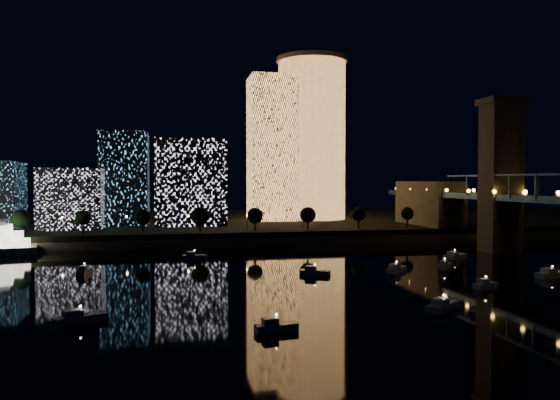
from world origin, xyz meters
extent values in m
plane|color=black|center=(0.00, 0.00, 0.00)|extent=(520.00, 520.00, 0.00)
cube|color=black|center=(0.00, 160.00, 2.50)|extent=(420.00, 160.00, 5.00)
cube|color=#6B5E4C|center=(0.00, 82.00, 1.50)|extent=(420.00, 6.00, 3.00)
cylinder|color=#F69F4E|center=(26.50, 144.38, 42.34)|extent=(32.00, 32.00, 74.68)
cylinder|color=#6B5E4C|center=(26.50, 144.38, 80.68)|extent=(34.00, 34.00, 2.00)
cube|color=#F69F4E|center=(6.20, 140.10, 38.23)|extent=(20.89, 20.89, 66.46)
cube|color=white|center=(-32.22, 121.07, 22.64)|extent=(28.67, 24.26, 35.29)
cube|color=#50A3DA|center=(-58.86, 127.32, 24.16)|extent=(19.16, 24.90, 38.31)
cube|color=white|center=(-77.30, 111.61, 16.53)|extent=(23.05, 20.96, 23.05)
cube|color=#6B5E4C|center=(65.00, 50.00, 24.00)|extent=(11.00, 9.00, 48.00)
cube|color=#6B5E4C|center=(65.00, 50.00, 49.00)|extent=(13.00, 11.00, 2.00)
cube|color=#6B5E4C|center=(65.00, 100.00, 11.50)|extent=(12.00, 40.00, 23.00)
cube|color=#18304D|center=(60.00, 36.00, 21.50)|extent=(0.50, 0.50, 7.00)
cube|color=#18304D|center=(60.00, 60.00, 21.50)|extent=(0.50, 0.50, 7.00)
sphere|color=#FFAB38|center=(59.50, 45.00, 19.80)|extent=(1.20, 1.20, 1.20)
sphere|color=#FFAB38|center=(59.50, 90.00, 19.80)|extent=(1.20, 1.20, 1.20)
cube|color=silver|center=(-24.99, -27.87, 0.60)|extent=(6.89, 3.07, 1.20)
cube|color=silver|center=(-25.97, -28.01, 1.70)|extent=(2.56, 2.05, 1.00)
sphere|color=white|center=(-24.99, -27.87, 2.60)|extent=(0.36, 0.36, 0.36)
cube|color=silver|center=(-5.82, 19.82, 0.60)|extent=(7.54, 5.74, 1.20)
cube|color=silver|center=(-6.77, 20.38, 1.70)|extent=(3.19, 2.95, 1.00)
sphere|color=white|center=(-5.82, 19.82, 2.60)|extent=(0.36, 0.36, 0.36)
cube|color=silver|center=(-33.60, 53.70, 0.60)|extent=(7.37, 3.20, 1.20)
cube|color=silver|center=(-34.66, 53.84, 1.70)|extent=(2.72, 2.17, 1.00)
sphere|color=white|center=(-33.60, 53.70, 2.60)|extent=(0.36, 0.36, 0.36)
cube|color=silver|center=(15.84, 20.12, 0.60)|extent=(7.57, 7.51, 1.20)
cube|color=silver|center=(14.97, 19.27, 1.70)|extent=(3.49, 3.48, 1.00)
sphere|color=white|center=(15.84, 20.12, 2.60)|extent=(0.36, 0.36, 0.36)
cube|color=silver|center=(-55.44, -15.90, 0.60)|extent=(8.79, 6.00, 1.20)
cube|color=silver|center=(-56.59, -16.43, 1.70)|extent=(3.60, 3.23, 1.00)
sphere|color=white|center=(-55.44, -15.90, 2.60)|extent=(0.36, 0.36, 0.36)
cube|color=silver|center=(25.80, -4.03, 0.60)|extent=(6.65, 4.34, 1.20)
cube|color=silver|center=(24.92, -4.40, 1.70)|extent=(2.69, 2.39, 1.00)
sphere|color=white|center=(25.80, -4.03, 2.60)|extent=(0.36, 0.36, 0.36)
cube|color=silver|center=(-61.78, 32.84, 0.60)|extent=(3.26, 6.78, 1.20)
cube|color=silver|center=(-61.96, 31.88, 1.70)|extent=(2.09, 2.55, 1.00)
sphere|color=white|center=(-61.78, 32.84, 2.60)|extent=(0.36, 0.36, 0.36)
cube|color=silver|center=(7.43, -19.81, 0.60)|extent=(8.64, 7.32, 1.20)
cube|color=silver|center=(6.38, -20.57, 1.70)|extent=(3.78, 3.60, 1.00)
sphere|color=white|center=(7.43, -19.81, 2.60)|extent=(0.36, 0.36, 0.36)
cube|color=silver|center=(49.81, 5.73, 0.60)|extent=(9.82, 5.50, 1.20)
cube|color=silver|center=(48.46, 5.33, 1.70)|extent=(3.82, 3.25, 1.00)
sphere|color=white|center=(49.81, 5.73, 2.60)|extent=(0.36, 0.36, 0.36)
cube|color=silver|center=(42.78, 39.06, 0.60)|extent=(9.96, 8.68, 1.20)
cube|color=silver|center=(41.58, 38.15, 1.70)|extent=(4.39, 4.22, 1.00)
sphere|color=white|center=(42.78, 39.06, 2.60)|extent=(0.36, 0.36, 0.36)
cube|color=silver|center=(30.71, 22.82, 0.60)|extent=(5.95, 6.00, 1.20)
cube|color=silver|center=(30.03, 22.14, 1.70)|extent=(2.76, 2.76, 1.00)
sphere|color=white|center=(30.71, 22.82, 2.60)|extent=(0.36, 0.36, 0.36)
cylinder|color=black|center=(-90.00, 88.00, 7.00)|extent=(0.70, 0.70, 4.00)
sphere|color=black|center=(-90.00, 88.00, 10.50)|extent=(6.14, 6.14, 6.14)
cylinder|color=black|center=(-70.00, 88.00, 7.00)|extent=(0.70, 0.70, 4.00)
sphere|color=black|center=(-70.00, 88.00, 10.50)|extent=(5.23, 5.23, 5.23)
cylinder|color=black|center=(-50.00, 88.00, 7.00)|extent=(0.70, 0.70, 4.00)
sphere|color=black|center=(-50.00, 88.00, 10.50)|extent=(5.62, 5.62, 5.62)
cylinder|color=black|center=(-30.00, 88.00, 7.00)|extent=(0.70, 0.70, 4.00)
sphere|color=black|center=(-30.00, 88.00, 10.50)|extent=(6.60, 6.60, 6.60)
cylinder|color=black|center=(-10.00, 88.00, 7.00)|extent=(0.70, 0.70, 4.00)
sphere|color=black|center=(-10.00, 88.00, 10.50)|extent=(5.87, 5.87, 5.87)
cylinder|color=black|center=(10.00, 88.00, 7.00)|extent=(0.70, 0.70, 4.00)
sphere|color=black|center=(10.00, 88.00, 10.50)|extent=(6.01, 6.01, 6.01)
cylinder|color=black|center=(30.00, 88.00, 7.00)|extent=(0.70, 0.70, 4.00)
sphere|color=black|center=(30.00, 88.00, 10.50)|extent=(5.23, 5.23, 5.23)
cylinder|color=black|center=(50.00, 88.00, 7.00)|extent=(0.70, 0.70, 4.00)
sphere|color=black|center=(50.00, 88.00, 10.50)|extent=(5.03, 5.03, 5.03)
cylinder|color=black|center=(-78.00, 94.00, 7.50)|extent=(0.24, 0.24, 5.00)
sphere|color=#FFCC7F|center=(-78.00, 94.00, 10.30)|extent=(0.70, 0.70, 0.70)
cylinder|color=black|center=(-56.00, 94.00, 7.50)|extent=(0.24, 0.24, 5.00)
sphere|color=#FFCC7F|center=(-56.00, 94.00, 10.30)|extent=(0.70, 0.70, 0.70)
cylinder|color=black|center=(-34.00, 94.00, 7.50)|extent=(0.24, 0.24, 5.00)
sphere|color=#FFCC7F|center=(-34.00, 94.00, 10.30)|extent=(0.70, 0.70, 0.70)
cylinder|color=black|center=(-12.00, 94.00, 7.50)|extent=(0.24, 0.24, 5.00)
sphere|color=#FFCC7F|center=(-12.00, 94.00, 10.30)|extent=(0.70, 0.70, 0.70)
cylinder|color=black|center=(10.00, 94.00, 7.50)|extent=(0.24, 0.24, 5.00)
sphere|color=#FFCC7F|center=(10.00, 94.00, 10.30)|extent=(0.70, 0.70, 0.70)
cylinder|color=black|center=(32.00, 94.00, 7.50)|extent=(0.24, 0.24, 5.00)
sphere|color=#FFCC7F|center=(32.00, 94.00, 10.30)|extent=(0.70, 0.70, 0.70)
camera|label=1|loc=(-41.16, -109.47, 23.19)|focal=35.00mm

